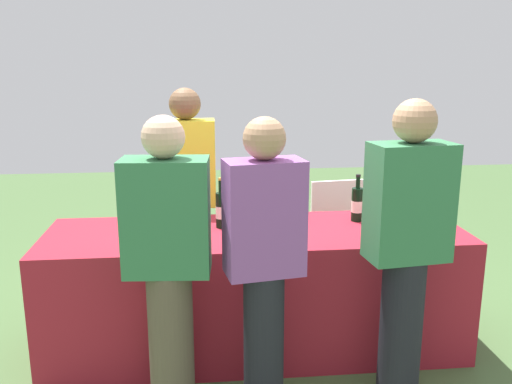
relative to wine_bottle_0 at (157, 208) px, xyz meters
The scene contains 17 objects.
ground_plane 1.12m from the wine_bottle_0, 15.99° to the right, with size 12.00×12.00×0.00m, color #476638.
tasting_table 0.83m from the wine_bottle_0, 15.99° to the right, with size 2.63×0.80×0.80m, color maroon.
wine_bottle_0 is the anchor object (origin of this frame).
wine_bottle_1 0.24m from the wine_bottle_0, ahead, with size 0.07×0.07×0.32m.
wine_bottle_2 0.42m from the wine_bottle_0, 12.36° to the right, with size 0.06×0.06×0.33m.
wine_bottle_3 0.87m from the wine_bottle_0, ahead, with size 0.07×0.07×0.32m.
wine_bottle_4 1.31m from the wine_bottle_0, ahead, with size 0.08×0.08×0.32m.
wine_glass_0 0.40m from the wine_bottle_0, 77.04° to the right, with size 0.07×0.07×0.13m.
wine_glass_1 0.68m from the wine_bottle_0, 30.93° to the right, with size 0.07×0.07×0.14m.
wine_glass_2 1.46m from the wine_bottle_0, 13.09° to the right, with size 0.07×0.07×0.13m.
wine_glass_3 1.53m from the wine_bottle_0, 10.54° to the right, with size 0.07×0.07×0.13m.
wine_glass_4 1.62m from the wine_bottle_0, 10.79° to the right, with size 0.06×0.06×0.13m.
server_pouring 0.45m from the wine_bottle_0, 65.34° to the left, with size 0.40×0.22×1.66m.
guest_0 0.80m from the wine_bottle_0, 81.89° to the right, with size 0.45×0.27×1.58m.
guest_1 1.04m from the wine_bottle_0, 54.72° to the right, with size 0.42×0.28×1.58m.
guest_2 1.58m from the wine_bottle_0, 31.04° to the right, with size 0.44×0.28×1.66m.
menu_board 1.65m from the wine_bottle_0, 28.83° to the left, with size 0.45×0.03×0.90m, color white.
Camera 1 is at (-0.33, -3.25, 1.83)m, focal length 38.15 mm.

